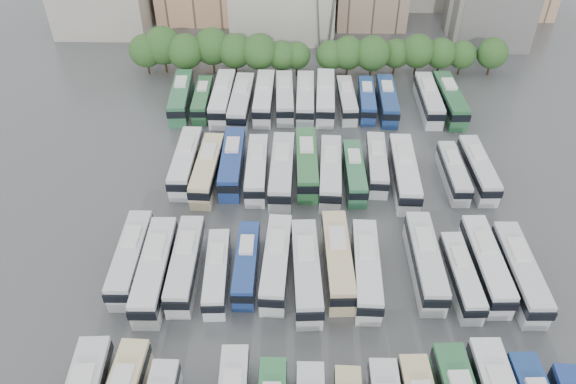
{
  "coord_description": "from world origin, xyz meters",
  "views": [
    {
      "loc": [
        -3.04,
        -48.5,
        47.4
      ],
      "look_at": [
        -3.97,
        5.47,
        3.0
      ],
      "focal_mm": 35.0,
      "sensor_mm": 36.0,
      "label": 1
    }
  ],
  "objects_px": {
    "bus_r1_s11": "(461,276)",
    "bus_r2_s7": "(330,172)",
    "bus_r3_s10": "(387,100)",
    "bus_r3_s6": "(305,98)",
    "bus_r1_s13": "(520,272)",
    "bus_r3_s3": "(241,102)",
    "bus_r3_s4": "(264,97)",
    "bus_r2_s2": "(208,169)",
    "bus_r1_s2": "(186,264)",
    "bus_r3_s2": "(223,98)",
    "bus_r1_s1": "(155,269)",
    "bus_r2_s6": "(307,163)",
    "bus_r1_s7": "(338,260)",
    "bus_r2_s10": "(404,172)",
    "bus_r1_s4": "(246,263)",
    "bus_r3_s8": "(347,100)",
    "bus_r2_s13": "(478,169)",
    "bus_r3_s7": "(325,97)",
    "bus_r2_s9": "(377,164)",
    "bus_r1_s10": "(425,261)",
    "bus_r1_s3": "(217,272)",
    "bus_r1_s6": "(306,271)",
    "bus_r1_s8": "(366,269)",
    "bus_r3_s5": "(285,97)",
    "bus_r2_s5": "(282,170)",
    "bus_r2_s1": "(186,162)",
    "bus_r2_s4": "(257,169)",
    "bus_r3_s9": "(367,99)",
    "bus_r3_s13": "(450,99)",
    "bus_r1_s0": "(131,258)",
    "bus_r2_s8": "(354,172)",
    "bus_r1_s5": "(276,262)",
    "bus_r3_s0": "(181,97)"
  },
  "relations": [
    {
      "from": "bus_r1_s11",
      "to": "bus_r2_s7",
      "type": "height_order",
      "value": "bus_r2_s7"
    },
    {
      "from": "bus_r3_s10",
      "to": "bus_r3_s6",
      "type": "bearing_deg",
      "value": -179.96
    },
    {
      "from": "bus_r1_s13",
      "to": "bus_r3_s3",
      "type": "bearing_deg",
      "value": 132.09
    },
    {
      "from": "bus_r3_s4",
      "to": "bus_r2_s2",
      "type": "bearing_deg",
      "value": -107.97
    },
    {
      "from": "bus_r1_s2",
      "to": "bus_r3_s2",
      "type": "distance_m",
      "value": 36.2
    },
    {
      "from": "bus_r1_s1",
      "to": "bus_r2_s6",
      "type": "height_order",
      "value": "bus_r1_s1"
    },
    {
      "from": "bus_r1_s7",
      "to": "bus_r1_s13",
      "type": "height_order",
      "value": "bus_r1_s7"
    },
    {
      "from": "bus_r2_s10",
      "to": "bus_r1_s4",
      "type": "bearing_deg",
      "value": -138.41
    },
    {
      "from": "bus_r1_s11",
      "to": "bus_r3_s8",
      "type": "bearing_deg",
      "value": 102.66
    },
    {
      "from": "bus_r2_s13",
      "to": "bus_r3_s7",
      "type": "distance_m",
      "value": 27.33
    },
    {
      "from": "bus_r1_s2",
      "to": "bus_r2_s9",
      "type": "height_order",
      "value": "bus_r1_s2"
    },
    {
      "from": "bus_r1_s10",
      "to": "bus_r3_s7",
      "type": "xyz_separation_m",
      "value": [
        -9.84,
        35.97,
        0.03
      ]
    },
    {
      "from": "bus_r1_s4",
      "to": "bus_r1_s13",
      "type": "relative_size",
      "value": 0.86
    },
    {
      "from": "bus_r2_s2",
      "to": "bus_r1_s3",
      "type": "bearing_deg",
      "value": -76.98
    },
    {
      "from": "bus_r1_s6",
      "to": "bus_r3_s8",
      "type": "bearing_deg",
      "value": 76.85
    },
    {
      "from": "bus_r1_s13",
      "to": "bus_r2_s2",
      "type": "relative_size",
      "value": 1.0
    },
    {
      "from": "bus_r1_s8",
      "to": "bus_r1_s13",
      "type": "distance_m",
      "value": 16.64
    },
    {
      "from": "bus_r3_s5",
      "to": "bus_r1_s13",
      "type": "bearing_deg",
      "value": -56.78
    },
    {
      "from": "bus_r2_s5",
      "to": "bus_r3_s7",
      "type": "height_order",
      "value": "bus_r2_s5"
    },
    {
      "from": "bus_r3_s4",
      "to": "bus_r3_s6",
      "type": "xyz_separation_m",
      "value": [
        6.61,
        -0.06,
        -0.03
      ]
    },
    {
      "from": "bus_r1_s6",
      "to": "bus_r2_s1",
      "type": "bearing_deg",
      "value": 126.51
    },
    {
      "from": "bus_r2_s1",
      "to": "bus_r2_s4",
      "type": "height_order",
      "value": "bus_r2_s1"
    },
    {
      "from": "bus_r2_s10",
      "to": "bus_r3_s9",
      "type": "bearing_deg",
      "value": 100.76
    },
    {
      "from": "bus_r1_s2",
      "to": "bus_r3_s7",
      "type": "xyz_separation_m",
      "value": [
        16.69,
        36.82,
        0.09
      ]
    },
    {
      "from": "bus_r2_s9",
      "to": "bus_r3_s13",
      "type": "bearing_deg",
      "value": 54.83
    },
    {
      "from": "bus_r2_s13",
      "to": "bus_r3_s9",
      "type": "xyz_separation_m",
      "value": [
        -13.24,
        18.51,
        -0.17
      ]
    },
    {
      "from": "bus_r1_s0",
      "to": "bus_r1_s10",
      "type": "xyz_separation_m",
      "value": [
        32.78,
        0.03,
        0.06
      ]
    },
    {
      "from": "bus_r1_s3",
      "to": "bus_r1_s11",
      "type": "relative_size",
      "value": 0.99
    },
    {
      "from": "bus_r1_s0",
      "to": "bus_r1_s1",
      "type": "xyz_separation_m",
      "value": [
        3.12,
        -1.83,
        0.14
      ]
    },
    {
      "from": "bus_r1_s10",
      "to": "bus_r2_s9",
      "type": "xyz_separation_m",
      "value": [
        -3.39,
        18.34,
        -0.22
      ]
    },
    {
      "from": "bus_r3_s6",
      "to": "bus_r2_s2",
      "type": "bearing_deg",
      "value": -123.7
    },
    {
      "from": "bus_r3_s5",
      "to": "bus_r3_s8",
      "type": "bearing_deg",
      "value": -3.93
    },
    {
      "from": "bus_r2_s13",
      "to": "bus_r2_s10",
      "type": "bearing_deg",
      "value": -175.48
    },
    {
      "from": "bus_r2_s5",
      "to": "bus_r2_s8",
      "type": "distance_m",
      "value": 9.71
    },
    {
      "from": "bus_r1_s4",
      "to": "bus_r2_s6",
      "type": "relative_size",
      "value": 0.85
    },
    {
      "from": "bus_r1_s10",
      "to": "bus_r3_s2",
      "type": "distance_m",
      "value": 44.06
    },
    {
      "from": "bus_r3_s7",
      "to": "bus_r3_s13",
      "type": "distance_m",
      "value": 19.83
    },
    {
      "from": "bus_r3_s10",
      "to": "bus_r1_s5",
      "type": "bearing_deg",
      "value": -113.68
    },
    {
      "from": "bus_r2_s2",
      "to": "bus_r3_s0",
      "type": "relative_size",
      "value": 1.0
    },
    {
      "from": "bus_r2_s4",
      "to": "bus_r3_s3",
      "type": "distance_m",
      "value": 17.55
    },
    {
      "from": "bus_r2_s5",
      "to": "bus_r3_s9",
      "type": "distance_m",
      "value": 23.59
    },
    {
      "from": "bus_r1_s0",
      "to": "bus_r1_s5",
      "type": "xyz_separation_m",
      "value": [
        16.27,
        -0.4,
        -0.01
      ]
    },
    {
      "from": "bus_r2_s13",
      "to": "bus_r3_s2",
      "type": "distance_m",
      "value": 40.63
    },
    {
      "from": "bus_r3_s6",
      "to": "bus_r1_s11",
      "type": "bearing_deg",
      "value": -65.11
    },
    {
      "from": "bus_r2_s7",
      "to": "bus_r1_s2",
      "type": "bearing_deg",
      "value": -131.71
    },
    {
      "from": "bus_r2_s4",
      "to": "bus_r2_s8",
      "type": "distance_m",
      "value": 13.11
    },
    {
      "from": "bus_r3_s0",
      "to": "bus_r3_s10",
      "type": "xyz_separation_m",
      "value": [
        33.07,
        -0.28,
        -0.14
      ]
    },
    {
      "from": "bus_r1_s6",
      "to": "bus_r1_s5",
      "type": "bearing_deg",
      "value": 155.36
    },
    {
      "from": "bus_r2_s6",
      "to": "bus_r2_s9",
      "type": "xyz_separation_m",
      "value": [
        9.61,
        0.31,
        -0.23
      ]
    },
    {
      "from": "bus_r2_s10",
      "to": "bus_r3_s4",
      "type": "bearing_deg",
      "value": 136.77
    }
  ]
}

